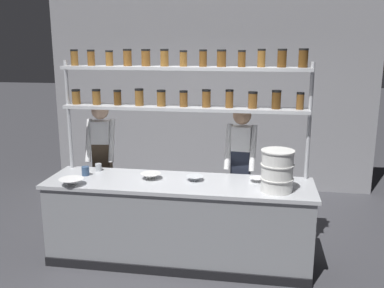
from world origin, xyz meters
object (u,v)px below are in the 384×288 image
chef_center (241,166)px  serving_cup_front (98,167)px  prep_bowl_near_left (195,178)px  prep_bowl_center_back (151,176)px  chef_left (102,158)px  spice_shelf_unit (185,91)px  container_stack (277,171)px  prep_bowl_center_front (257,180)px  prep_bowl_near_right (71,182)px  serving_cup_by_board (85,171)px

chef_center → serving_cup_front: size_ratio=19.67×
prep_bowl_near_left → prep_bowl_center_back: bearing=-178.0°
chef_left → chef_center: bearing=-9.8°
prep_bowl_near_left → prep_bowl_center_back: 0.49m
spice_shelf_unit → prep_bowl_near_left: spice_shelf_unit is taller
spice_shelf_unit → serving_cup_front: size_ratio=32.72×
chef_center → container_stack: 0.84m
prep_bowl_center_front → chef_center: bearing=114.1°
chef_left → prep_bowl_near_left: chef_left is taller
chef_left → prep_bowl_near_right: bearing=-95.7°
prep_bowl_near_left → serving_cup_front: bearing=171.2°
prep_bowl_near_left → prep_bowl_center_front: size_ratio=1.18×
prep_bowl_center_front → prep_bowl_center_back: (-1.16, -0.09, 0.01)m
chef_center → prep_bowl_center_back: 1.10m
chef_center → prep_bowl_near_left: bearing=-127.4°
chef_left → serving_cup_front: (0.11, -0.42, 0.00)m
serving_cup_by_board → chef_center: bearing=17.2°
prep_bowl_center_back → serving_cup_by_board: (-0.76, 0.00, 0.02)m
spice_shelf_unit → serving_cup_by_board: 1.44m
serving_cup_front → chef_center: bearing=11.6°
spice_shelf_unit → prep_bowl_near_left: bearing=-59.9°
chef_center → container_stack: size_ratio=3.93×
spice_shelf_unit → chef_left: bearing=163.5°
chef_center → serving_cup_front: chef_center is taller
spice_shelf_unit → chef_left: (-1.13, 0.33, -0.91)m
prep_bowl_center_front → prep_bowl_center_back: bearing=-175.6°
chef_left → prep_bowl_near_left: 1.41m
chef_center → prep_bowl_near_right: (-1.72, -0.88, -0.01)m
chef_center → serving_cup_front: bearing=-163.4°
prep_bowl_near_left → prep_bowl_center_back: size_ratio=0.83×
serving_cup_front → prep_bowl_center_back: bearing=-16.1°
prep_bowl_center_back → serving_cup_by_board: 0.76m
serving_cup_front → container_stack: bearing=-10.6°
chef_center → serving_cup_front: (-1.64, -0.34, 0.00)m
spice_shelf_unit → prep_bowl_center_back: 1.01m
chef_center → prep_bowl_center_front: chef_center is taller
prep_bowl_near_right → container_stack: bearing=4.3°
chef_center → prep_bowl_near_left: (-0.47, -0.51, -0.02)m
spice_shelf_unit → prep_bowl_center_front: size_ratio=17.32×
chef_left → serving_cup_by_board: bearing=-93.9°
chef_center → chef_left: bearing=-177.7°
chef_center → serving_cup_by_board: 1.79m
chef_left → chef_center: size_ratio=1.00×
prep_bowl_near_left → serving_cup_front: (-1.17, 0.18, 0.02)m
prep_bowl_near_left → serving_cup_by_board: serving_cup_by_board is taller
container_stack → prep_bowl_center_front: bearing=125.6°
chef_center → prep_bowl_near_right: size_ratio=6.43×
spice_shelf_unit → container_stack: spice_shelf_unit is taller
serving_cup_by_board → spice_shelf_unit: bearing=14.3°
chef_center → prep_bowl_near_right: bearing=-148.0°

